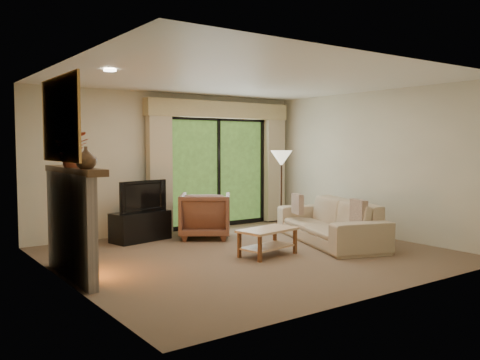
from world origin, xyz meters
TOP-DOWN VIEW (x-y plane):
  - floor at (0.00, 0.00)m, footprint 5.50×5.50m
  - ceiling at (0.00, 0.00)m, footprint 5.50×5.50m
  - wall_back at (0.00, 2.50)m, footprint 5.00×0.00m
  - wall_front at (0.00, -2.50)m, footprint 5.00×0.00m
  - wall_left at (-2.75, 0.00)m, footprint 0.00×5.00m
  - wall_right at (2.75, 0.00)m, footprint 0.00×5.00m
  - fireplace at (-2.63, 0.20)m, footprint 0.24×1.70m
  - mirror at (-2.71, 0.20)m, footprint 0.07×1.45m
  - sliding_door at (1.00, 2.45)m, footprint 2.26×0.10m
  - curtain_left at (-0.35, 2.34)m, footprint 0.45×0.18m
  - curtain_right at (2.35, 2.34)m, footprint 0.45×0.18m
  - cornice at (1.00, 2.36)m, footprint 3.20×0.24m
  - media_console at (-0.91, 1.95)m, footprint 1.07×0.65m
  - tv at (-0.91, 1.95)m, footprint 0.94×0.32m
  - armchair at (0.13, 1.54)m, footprint 1.20×1.21m
  - sofa at (1.61, -0.03)m, footprint 1.71×2.62m
  - pillow_near at (1.52, -0.73)m, footprint 0.23×0.41m
  - pillow_far at (1.52, 0.67)m, footprint 0.21×0.37m
  - coffee_table at (0.13, -0.22)m, footprint 0.97×0.64m
  - floor_lamp at (1.71, 1.34)m, footprint 0.53×0.53m
  - vase at (-2.61, -0.37)m, footprint 0.30×0.30m
  - branches at (-2.61, 0.11)m, footprint 0.47×0.44m

SIDE VIEW (x-z plane):
  - floor at x=0.00m, z-range 0.00..0.00m
  - coffee_table at x=0.13m, z-range 0.00..0.40m
  - media_console at x=-0.91m, z-range 0.00..0.50m
  - sofa at x=1.61m, z-range 0.00..0.71m
  - armchair at x=0.13m, z-range 0.00..0.80m
  - pillow_far at x=1.52m, z-range 0.41..0.77m
  - pillow_near at x=1.52m, z-range 0.40..0.79m
  - fireplace at x=-2.63m, z-range 0.00..1.37m
  - floor_lamp at x=1.71m, z-range 0.00..1.53m
  - tv at x=-0.91m, z-range 0.50..1.04m
  - sliding_door at x=1.00m, z-range 0.02..2.18m
  - curtain_left at x=-0.35m, z-range 0.02..2.38m
  - curtain_right at x=2.35m, z-range 0.02..2.38m
  - wall_back at x=0.00m, z-range -1.20..3.80m
  - wall_front at x=0.00m, z-range -1.20..3.80m
  - wall_left at x=-2.75m, z-range -1.20..3.80m
  - wall_right at x=2.75m, z-range -1.20..3.80m
  - vase at x=-2.61m, z-range 1.37..1.62m
  - branches at x=-2.61m, z-range 1.37..1.80m
  - mirror at x=-2.71m, z-range 1.44..2.46m
  - cornice at x=1.00m, z-range 2.16..2.48m
  - ceiling at x=0.00m, z-range 2.60..2.60m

